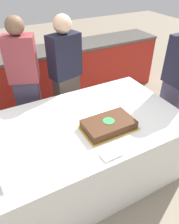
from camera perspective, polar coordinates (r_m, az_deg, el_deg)
ground_plane at (r=2.66m, az=-2.00°, el=-15.66°), size 14.00×14.00×0.00m
back_counter at (r=3.63m, az=-14.13°, el=8.11°), size 4.40×0.58×0.92m
dining_table at (r=2.38m, az=-2.18°, el=-10.01°), size 2.06×1.19×0.75m
cake at (r=2.05m, az=4.99°, el=-3.26°), size 0.51×0.33×0.09m
wine_glass at (r=1.57m, az=-22.37°, el=-18.16°), size 0.07×0.07×0.19m
side_plate_near_cake at (r=2.26m, az=-0.77°, el=-0.32°), size 0.20×0.20×0.00m
side_plate_right_edge at (r=2.38m, az=9.73°, el=1.28°), size 0.20×0.20×0.00m
utensil_pile at (r=1.82m, az=5.70°, el=-10.98°), size 0.17×0.10×0.02m
person_cutting_cake at (r=2.79m, az=-6.15°, el=8.73°), size 0.41×0.28×1.58m
person_seated_right at (r=2.75m, az=21.79°, el=6.96°), size 0.23×0.33×1.63m
person_standing_back at (r=2.66m, az=-16.22°, el=6.52°), size 0.38×0.30×1.61m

